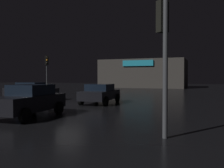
% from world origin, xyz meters
% --- Properties ---
extents(ground_plane, '(120.00, 120.00, 0.00)m').
position_xyz_m(ground_plane, '(0.00, 0.00, 0.00)').
color(ground_plane, black).
extents(store_building, '(15.65, 9.51, 5.23)m').
position_xyz_m(store_building, '(-2.05, 31.79, 2.62)').
color(store_building, '#4C4742').
rests_on(store_building, ground).
extents(traffic_signal_main, '(0.42, 0.42, 4.28)m').
position_xyz_m(traffic_signal_main, '(-7.09, 7.59, 3.31)').
color(traffic_signal_main, '#595B60').
rests_on(traffic_signal_main, ground).
extents(traffic_signal_opposite, '(0.43, 0.42, 4.35)m').
position_xyz_m(traffic_signal_opposite, '(7.90, -7.08, 3.01)').
color(traffic_signal_opposite, '#595B60').
rests_on(traffic_signal_opposite, ground).
extents(car_near, '(2.20, 4.20, 1.43)m').
position_xyz_m(car_near, '(1.92, 1.57, 0.74)').
color(car_near, black).
rests_on(car_near, ground).
extents(car_far, '(2.07, 4.25, 1.56)m').
position_xyz_m(car_far, '(1.15, -5.24, 0.80)').
color(car_far, black).
rests_on(car_far, ground).
extents(car_crossing, '(4.62, 2.01, 1.49)m').
position_xyz_m(car_crossing, '(-4.84, 2.19, 0.77)').
color(car_crossing, black).
rests_on(car_crossing, ground).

